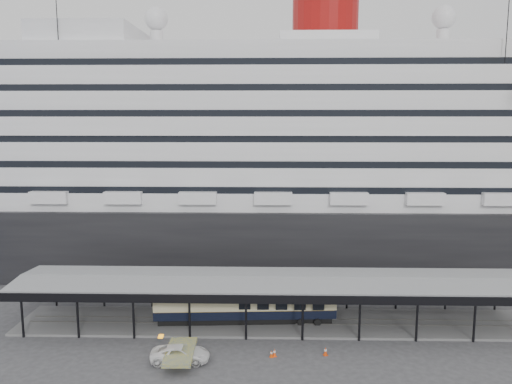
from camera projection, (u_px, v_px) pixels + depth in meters
The scene contains 8 objects.
ground at pixel (274, 344), 50.21m from camera, with size 200.00×200.00×0.00m, color #38383A.
cruise_ship at pixel (273, 145), 79.17m from camera, with size 130.00×30.00×43.90m.
platform_canopy at pixel (274, 303), 54.81m from camera, with size 56.00×9.18×5.30m.
port_truck at pixel (180, 354), 46.39m from camera, with size 2.52×5.47×1.52m, color white.
pullman_carriage at pixel (245, 303), 54.88m from camera, with size 19.94×3.71×19.47m.
traffic_cone_left at pixel (274, 353), 47.46m from camera, with size 0.50×0.50×0.76m.
traffic_cone_mid at pixel (271, 354), 47.33m from camera, with size 0.37×0.37×0.69m.
traffic_cone_right at pixel (325, 351), 47.71m from camera, with size 0.51×0.51×0.82m.
Camera 1 is at (-0.71, -47.46, 22.47)m, focal length 35.00 mm.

